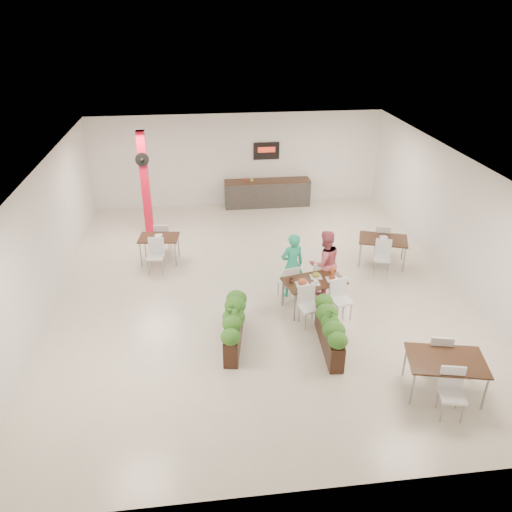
{
  "coord_description": "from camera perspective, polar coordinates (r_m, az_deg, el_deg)",
  "views": [
    {
      "loc": [
        -1.44,
        -10.9,
        6.47
      ],
      "look_at": [
        -0.15,
        -0.41,
        1.1
      ],
      "focal_mm": 35.0,
      "sensor_mm": 36.0,
      "label": 1
    }
  ],
  "objects": [
    {
      "name": "planter_right",
      "position": [
        10.49,
        8.42,
        -8.17
      ],
      "size": [
        0.48,
        1.81,
        0.94
      ],
      "rotation": [
        0.0,
        0.0,
        1.51
      ],
      "color": "black",
      "rests_on": "ground"
    },
    {
      "name": "side_table_b",
      "position": [
        14.04,
        14.3,
        1.51
      ],
      "size": [
        1.49,
        1.67,
        0.92
      ],
      "rotation": [
        0.0,
        0.0,
        -0.34
      ],
      "color": "black",
      "rests_on": "ground"
    },
    {
      "name": "side_table_c",
      "position": [
        9.84,
        20.87,
        -11.5
      ],
      "size": [
        1.54,
        1.67,
        0.92
      ],
      "rotation": [
        0.0,
        0.0,
        -0.23
      ],
      "color": "black",
      "rests_on": "ground"
    },
    {
      "name": "ground",
      "position": [
        12.76,
        0.44,
        -3.54
      ],
      "size": [
        12.0,
        12.0,
        0.0
      ],
      "primitive_type": "plane",
      "color": "beige",
      "rests_on": "ground"
    },
    {
      "name": "red_column",
      "position": [
        15.54,
        -12.56,
        8.19
      ],
      "size": [
        0.4,
        0.41,
        3.2
      ],
      "color": "red",
      "rests_on": "ground"
    },
    {
      "name": "diner_man",
      "position": [
        12.06,
        4.15,
        -1.06
      ],
      "size": [
        0.68,
        0.52,
        1.65
      ],
      "primitive_type": "imported",
      "rotation": [
        0.0,
        0.0,
        3.38
      ],
      "color": "#28AF87",
      "rests_on": "ground"
    },
    {
      "name": "service_counter",
      "position": [
        17.77,
        1.29,
        7.27
      ],
      "size": [
        3.0,
        0.64,
        2.2
      ],
      "color": "#2E2B28",
      "rests_on": "ground"
    },
    {
      "name": "diner_woman",
      "position": [
        12.22,
        7.83,
        -0.78
      ],
      "size": [
        0.94,
        0.81,
        1.68
      ],
      "primitive_type": "imported",
      "rotation": [
        0.0,
        0.0,
        3.38
      ],
      "color": "#D75F72",
      "rests_on": "ground"
    },
    {
      "name": "planter_left",
      "position": [
        10.52,
        -2.55,
        -7.67
      ],
      "size": [
        0.64,
        1.82,
        0.96
      ],
      "rotation": [
        0.0,
        0.0,
        1.4
      ],
      "color": "black",
      "rests_on": "ground"
    },
    {
      "name": "main_table",
      "position": [
        11.67,
        6.61,
        -3.26
      ],
      "size": [
        1.57,
        1.86,
        0.92
      ],
      "rotation": [
        0.0,
        0.0,
        0.24
      ],
      "color": "black",
      "rests_on": "ground"
    },
    {
      "name": "room_shell",
      "position": [
        11.87,
        0.47,
        4.84
      ],
      "size": [
        10.1,
        12.1,
        3.22
      ],
      "color": "white",
      "rests_on": "ground"
    },
    {
      "name": "side_table_a",
      "position": [
        13.98,
        -11.01,
        1.67
      ],
      "size": [
        1.15,
        1.66,
        0.92
      ],
      "rotation": [
        0.0,
        0.0,
        -0.12
      ],
      "color": "black",
      "rests_on": "ground"
    }
  ]
}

